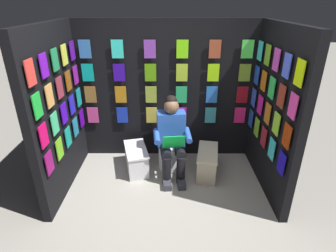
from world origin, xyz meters
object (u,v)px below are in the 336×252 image
comic_longbox_near (136,159)px  comic_longbox_far (207,162)px  person_reading (172,137)px  toilet (170,146)px

comic_longbox_near → comic_longbox_far: comic_longbox_far is taller
comic_longbox_far → comic_longbox_near: bearing=3.8°
person_reading → comic_longbox_near: (0.54, -0.09, -0.42)m
person_reading → comic_longbox_far: bearing=172.3°
comic_longbox_near → comic_longbox_far: 1.07m
person_reading → comic_longbox_far: person_reading is taller
toilet → person_reading: (-0.02, 0.23, 0.27)m
toilet → comic_longbox_far: size_ratio=1.13×
person_reading → comic_longbox_near: person_reading is taller
person_reading → comic_longbox_far: 0.67m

